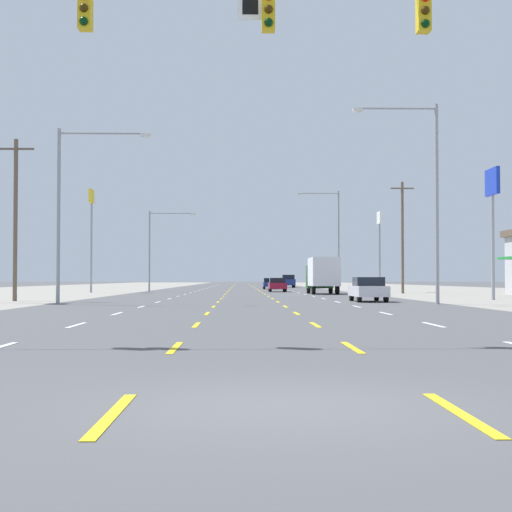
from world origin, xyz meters
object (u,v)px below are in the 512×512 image
object	(u,v)px
box_truck_far_right_near	(323,273)
suv_far_right_far	(288,281)
sedan_inner_right_mid	(277,285)
sedan_inner_right_midfar	(270,283)
streetlight_right_row_1	(334,233)
streetlight_left_row_1	(155,243)
pole_sign_right_row_1	(492,198)
streetlight_left_row_0	(69,200)
streetlight_right_row_0	(428,188)
pole_sign_right_row_2	(379,234)
sedan_far_right_nearest	(368,289)
pole_sign_left_row_2	(91,218)

from	to	relation	value
box_truck_far_right_near	suv_far_right_far	bearing A→B (deg)	89.97
sedan_inner_right_mid	box_truck_far_right_near	bearing A→B (deg)	-73.94
box_truck_far_right_near	sedan_inner_right_midfar	distance (m)	33.71
streetlight_right_row_1	streetlight_left_row_1	bearing A→B (deg)	-180.00
pole_sign_right_row_1	streetlight_left_row_1	bearing A→B (deg)	127.21
streetlight_left_row_0	streetlight_right_row_0	xyz separation A→B (m)	(19.28, 0.00, 0.69)
streetlight_left_row_1	streetlight_right_row_1	bearing A→B (deg)	0.00
sedan_inner_right_midfar	pole_sign_right_row_2	size ratio (longest dim) A/B	0.55
streetlight_left_row_1	streetlight_right_row_1	world-z (taller)	streetlight_right_row_1
box_truck_far_right_near	pole_sign_right_row_2	distance (m)	12.45
sedan_inner_right_mid	suv_far_right_far	distance (m)	38.29
streetlight_right_row_0	suv_far_right_far	bearing A→B (deg)	92.00
sedan_far_right_nearest	pole_sign_right_row_1	distance (m)	11.02
streetlight_left_row_1	suv_far_right_far	bearing A→B (deg)	65.63
box_truck_far_right_near	pole_sign_left_row_2	xyz separation A→B (m)	(-22.16, 7.89, 5.59)
sedan_inner_right_midfar	streetlight_right_row_1	distance (m)	21.38
streetlight_right_row_1	pole_sign_right_row_1	bearing A→B (deg)	-79.56
box_truck_far_right_near	pole_sign_right_row_1	bearing A→B (deg)	-65.58
suv_far_right_far	pole_sign_right_row_2	xyz separation A→B (m)	(6.82, -40.68, 4.95)
sedan_far_right_nearest	pole_sign_right_row_1	world-z (taller)	pole_sign_right_row_1
streetlight_right_row_0	streetlight_left_row_1	distance (m)	45.82
suv_far_right_far	pole_sign_left_row_2	distance (m)	48.22
sedan_inner_right_mid	streetlight_left_row_0	bearing A→B (deg)	-108.12
streetlight_right_row_0	streetlight_left_row_1	bearing A→B (deg)	114.81
sedan_far_right_nearest	streetlight_left_row_1	bearing A→B (deg)	114.32
pole_sign_right_row_1	streetlight_left_row_0	bearing A→B (deg)	-162.19
sedan_far_right_nearest	pole_sign_right_row_1	xyz separation A→B (m)	(8.67, 3.54, 5.81)
streetlight_right_row_1	suv_far_right_far	bearing A→B (deg)	94.28
pole_sign_right_row_1	streetlight_right_row_0	world-z (taller)	streetlight_right_row_0
streetlight_left_row_1	streetlight_right_row_1	xyz separation A→B (m)	(19.22, 0.00, 1.09)
sedan_far_right_nearest	sedan_inner_right_midfar	world-z (taller)	same
pole_sign_left_row_2	streetlight_right_row_1	size ratio (longest dim) A/B	0.95
box_truck_far_right_near	pole_sign_right_row_1	xyz separation A→B (m)	(8.91, -19.61, 4.73)
sedan_inner_right_midfar	sedan_inner_right_mid	bearing A→B (deg)	-90.15
pole_sign_left_row_2	pole_sign_right_row_1	bearing A→B (deg)	-41.51
sedan_far_right_nearest	sedan_inner_right_mid	xyz separation A→B (m)	(-3.71, 35.24, 0.00)
streetlight_left_row_0	streetlight_left_row_1	distance (m)	41.58
sedan_inner_right_mid	sedan_inner_right_midfar	bearing A→B (deg)	89.85
sedan_inner_right_midfar	streetlight_right_row_0	distance (m)	61.85
sedan_inner_right_midfar	pole_sign_right_row_2	distance (m)	26.61
sedan_inner_right_mid	pole_sign_right_row_2	bearing A→B (deg)	-13.90
pole_sign_right_row_1	pole_sign_right_row_2	distance (m)	29.22
streetlight_left_row_0	streetlight_right_row_0	world-z (taller)	streetlight_right_row_0
sedan_inner_right_mid	pole_sign_right_row_1	world-z (taller)	pole_sign_right_row_1
streetlight_left_row_0	streetlight_right_row_1	bearing A→B (deg)	65.13
pole_sign_left_row_2	streetlight_left_row_1	distance (m)	8.52
sedan_inner_right_midfar	pole_sign_right_row_1	world-z (taller)	pole_sign_right_row_1
pole_sign_right_row_2	sedan_inner_right_midfar	bearing A→B (deg)	113.18
sedan_far_right_nearest	sedan_inner_right_midfar	bearing A→B (deg)	93.69
sedan_inner_right_midfar	streetlight_left_row_0	distance (m)	62.86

